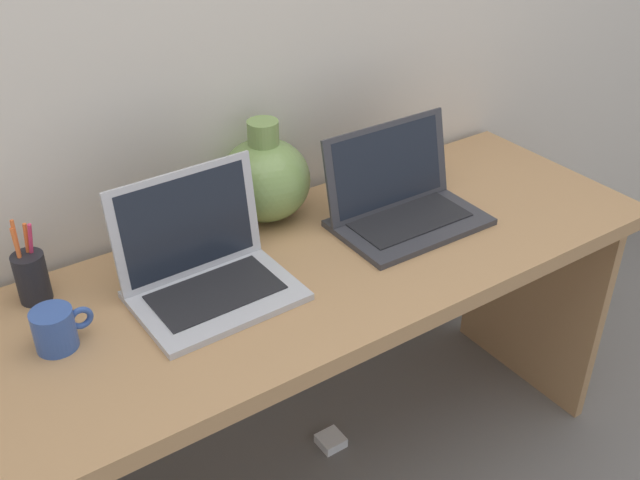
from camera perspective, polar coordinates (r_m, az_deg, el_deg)
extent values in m
plane|color=slate|center=(2.12, 0.00, -17.83)|extent=(6.00, 6.00, 0.00)
cube|color=beige|center=(1.70, -6.59, 17.50)|extent=(4.40, 0.04, 2.40)
cube|color=#AD7F51|center=(1.65, 0.00, -2.06)|extent=(1.62, 0.58, 0.04)
cube|color=#AD7F51|center=(2.30, 16.02, -3.28)|extent=(0.03, 0.49, 0.68)
cube|color=#B2B2B7|center=(1.53, -8.02, -4.23)|extent=(0.33, 0.25, 0.01)
cube|color=black|center=(1.52, -8.04, -3.96)|extent=(0.26, 0.15, 0.00)
cube|color=#B2B2B7|center=(1.54, -10.21, 1.28)|extent=(0.32, 0.05, 0.23)
cube|color=black|center=(1.54, -10.21, 1.28)|extent=(0.28, 0.04, 0.20)
cube|color=#333338|center=(1.77, 6.86, 1.36)|extent=(0.35, 0.23, 0.01)
cube|color=black|center=(1.77, 6.88, 1.61)|extent=(0.28, 0.14, 0.00)
cube|color=#333338|center=(1.78, 5.23, 5.64)|extent=(0.35, 0.06, 0.21)
cube|color=black|center=(1.78, 5.23, 5.64)|extent=(0.31, 0.05, 0.18)
ellipsoid|color=#75934C|center=(1.75, -4.24, 4.63)|extent=(0.21, 0.21, 0.20)
cylinder|color=#75934C|center=(1.70, -4.40, 8.17)|extent=(0.07, 0.07, 0.06)
cylinder|color=#335199|center=(1.46, -19.76, -6.49)|extent=(0.08, 0.08, 0.08)
torus|color=#335199|center=(1.47, -17.90, -5.73)|extent=(0.05, 0.01, 0.05)
cylinder|color=black|center=(1.59, -21.27, -2.70)|extent=(0.06, 0.06, 0.11)
cylinder|color=#D83359|center=(1.57, -21.29, -0.96)|extent=(0.02, 0.03, 0.14)
cylinder|color=orange|center=(1.58, -21.50, -1.00)|extent=(0.02, 0.01, 0.14)
cylinder|color=orange|center=(1.57, -22.05, -1.42)|extent=(0.01, 0.02, 0.14)
cylinder|color=orange|center=(1.57, -22.11, -1.08)|extent=(0.01, 0.02, 0.15)
cube|color=white|center=(2.19, 0.84, -15.17)|extent=(0.07, 0.07, 0.03)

